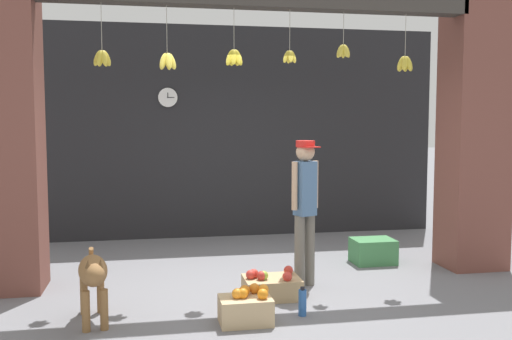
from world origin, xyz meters
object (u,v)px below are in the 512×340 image
at_px(shopkeeper, 305,202).
at_px(fruit_crate_oranges, 246,308).
at_px(water_bottle, 302,302).
at_px(wall_clock, 168,97).
at_px(fruit_crate_apples, 271,286).
at_px(dog, 93,275).
at_px(produce_box_green, 373,251).

bearing_deg(shopkeeper, fruit_crate_oranges, 28.93).
distance_m(fruit_crate_oranges, water_bottle, 0.55).
relative_size(water_bottle, wall_clock, 0.89).
distance_m(shopkeeper, water_bottle, 1.25).
bearing_deg(wall_clock, water_bottle, -73.84).
distance_m(shopkeeper, fruit_crate_apples, 0.98).
height_order(dog, water_bottle, dog).
distance_m(water_bottle, wall_clock, 4.38).
height_order(shopkeeper, fruit_crate_apples, shopkeeper).
xyz_separation_m(shopkeeper, fruit_crate_oranges, (-0.82, -1.02, -0.78)).
bearing_deg(dog, wall_clock, 159.51).
height_order(shopkeeper, water_bottle, shopkeeper).
bearing_deg(wall_clock, fruit_crate_oranges, -81.99).
xyz_separation_m(produce_box_green, wall_clock, (-2.48, 2.01, 1.99)).
relative_size(fruit_crate_oranges, produce_box_green, 0.89).
distance_m(fruit_crate_apples, wall_clock, 3.86).
bearing_deg(fruit_crate_apples, produce_box_green, 36.33).
distance_m(dog, fruit_crate_apples, 1.78).
bearing_deg(shopkeeper, water_bottle, 51.17).
relative_size(fruit_crate_apples, water_bottle, 2.08).
height_order(shopkeeper, fruit_crate_oranges, shopkeeper).
bearing_deg(water_bottle, wall_clock, 106.16).
xyz_separation_m(dog, shopkeeper, (2.15, 0.77, 0.49)).
xyz_separation_m(shopkeeper, fruit_crate_apples, (-0.44, -0.34, -0.81)).
distance_m(shopkeeper, wall_clock, 3.36).
relative_size(fruit_crate_apples, produce_box_green, 1.09).
distance_m(fruit_crate_apples, water_bottle, 0.60).
bearing_deg(produce_box_green, dog, -154.24).
bearing_deg(fruit_crate_oranges, dog, 169.36).
bearing_deg(shopkeeper, produce_box_green, -166.42).
relative_size(fruit_crate_oranges, wall_clock, 1.51).
relative_size(dog, wall_clock, 2.98).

